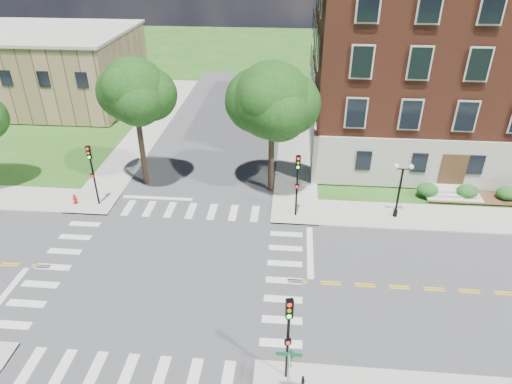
# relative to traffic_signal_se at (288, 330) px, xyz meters

# --- Properties ---
(ground) EXTENTS (160.00, 160.00, 0.00)m
(ground) POSITION_rel_traffic_signal_se_xyz_m (-7.52, 6.84, -3.19)
(ground) COLOR #225317
(ground) RESTS_ON ground
(road_ew) EXTENTS (90.00, 12.00, 0.01)m
(road_ew) POSITION_rel_traffic_signal_se_xyz_m (-7.52, 6.84, -3.18)
(road_ew) COLOR #3D3D3F
(road_ew) RESTS_ON ground
(road_ns) EXTENTS (12.00, 90.00, 0.01)m
(road_ns) POSITION_rel_traffic_signal_se_xyz_m (-7.52, 6.84, -3.18)
(road_ns) COLOR #3D3D3F
(road_ns) RESTS_ON ground
(sidewalk_ne) EXTENTS (34.00, 34.00, 0.12)m
(sidewalk_ne) POSITION_rel_traffic_signal_se_xyz_m (7.85, 22.21, -3.13)
(sidewalk_ne) COLOR #9E9B93
(sidewalk_ne) RESTS_ON ground
(sidewalk_nw) EXTENTS (34.00, 34.00, 0.12)m
(sidewalk_nw) POSITION_rel_traffic_signal_se_xyz_m (-22.90, 22.21, -3.13)
(sidewalk_nw) COLOR #9E9B93
(sidewalk_nw) RESTS_ON ground
(crosswalk_east) EXTENTS (2.20, 10.20, 0.02)m
(crosswalk_east) POSITION_rel_traffic_signal_se_xyz_m (-0.32, 6.84, -3.19)
(crosswalk_east) COLOR silver
(crosswalk_east) RESTS_ON ground
(stop_bar_east) EXTENTS (0.40, 5.50, 0.00)m
(stop_bar_east) POSITION_rel_traffic_signal_se_xyz_m (1.28, 9.84, -3.19)
(stop_bar_east) COLOR silver
(stop_bar_east) RESTS_ON ground
(main_building) EXTENTS (30.60, 22.40, 16.50)m
(main_building) POSITION_rel_traffic_signal_se_xyz_m (16.48, 28.83, 5.15)
(main_building) COLOR #A7A493
(main_building) RESTS_ON ground
(secondary_building) EXTENTS (20.40, 15.40, 8.30)m
(secondary_building) POSITION_rel_traffic_signal_se_xyz_m (-29.52, 36.84, 1.09)
(secondary_building) COLOR olive
(secondary_building) RESTS_ON ground
(tree_c) EXTENTS (4.97, 4.97, 10.25)m
(tree_c) POSITION_rel_traffic_signal_se_xyz_m (-12.07, 17.90, 4.65)
(tree_c) COLOR black
(tree_c) RESTS_ON ground
(tree_d) EXTENTS (5.74, 5.74, 10.23)m
(tree_d) POSITION_rel_traffic_signal_se_xyz_m (-1.78, 17.78, 4.27)
(tree_d) COLOR black
(tree_d) RESTS_ON ground
(traffic_signal_se) EXTENTS (0.37, 0.43, 4.80)m
(traffic_signal_se) POSITION_rel_traffic_signal_se_xyz_m (0.00, 0.00, 0.00)
(traffic_signal_se) COLOR black
(traffic_signal_se) RESTS_ON ground
(traffic_signal_ne) EXTENTS (0.35, 0.39, 4.80)m
(traffic_signal_ne) POSITION_rel_traffic_signal_se_xyz_m (0.27, 13.98, 0.00)
(traffic_signal_ne) COLOR black
(traffic_signal_ne) RESTS_ON ground
(traffic_signal_nw) EXTENTS (0.35, 0.40, 4.80)m
(traffic_signal_nw) POSITION_rel_traffic_signal_se_xyz_m (-14.68, 14.27, 0.00)
(traffic_signal_nw) COLOR black
(traffic_signal_nw) RESTS_ON ground
(twin_lamp_west) EXTENTS (1.36, 0.36, 4.23)m
(twin_lamp_west) POSITION_rel_traffic_signal_se_xyz_m (7.50, 14.47, -0.66)
(twin_lamp_west) COLOR black
(twin_lamp_west) RESTS_ON ground
(street_sign_pole) EXTENTS (1.10, 1.10, 3.10)m
(street_sign_pole) POSITION_rel_traffic_signal_se_xyz_m (0.06, -1.26, -0.88)
(street_sign_pole) COLOR gray
(street_sign_pole) RESTS_ON ground
(fire_hydrant) EXTENTS (0.35, 0.35, 0.75)m
(fire_hydrant) POSITION_rel_traffic_signal_se_xyz_m (-16.46, 14.16, -2.72)
(fire_hydrant) COLOR #AB100D
(fire_hydrant) RESTS_ON ground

